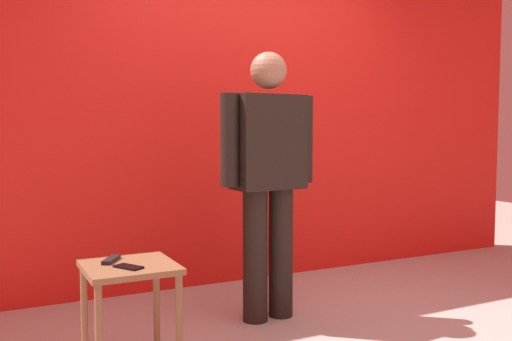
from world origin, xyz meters
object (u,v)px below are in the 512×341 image
at_px(cell_phone, 128,267).
at_px(tv_remote, 111,260).
at_px(standing_person, 268,171).
at_px(side_table, 130,284).

bearing_deg(cell_phone, tv_remote, 74.52).
distance_m(cell_phone, tv_remote, 0.18).
relative_size(standing_person, side_table, 3.13).
bearing_deg(tv_remote, cell_phone, -43.58).
bearing_deg(cell_phone, standing_person, -6.25).
bearing_deg(standing_person, cell_phone, -155.81).
distance_m(side_table, tv_remote, 0.16).
xyz_separation_m(standing_person, side_table, (-0.98, -0.38, -0.51)).
height_order(standing_person, cell_phone, standing_person).
relative_size(standing_person, cell_phone, 11.78).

